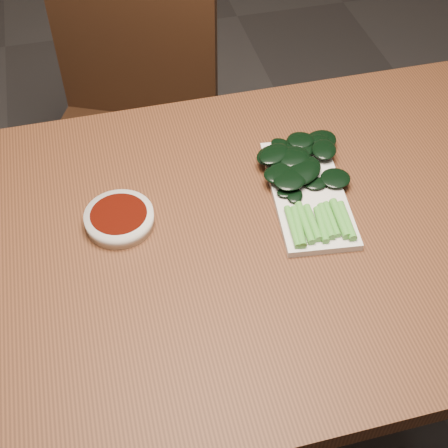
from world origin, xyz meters
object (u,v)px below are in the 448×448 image
table (232,258)px  serving_plate (308,193)px  sauce_bowl (119,219)px  gai_lan (302,170)px  chair_far (128,129)px

table → serving_plate: 0.19m
sauce_bowl → gai_lan: bearing=4.6°
chair_far → sauce_bowl: bearing=-71.8°
chair_far → sauce_bowl: (-0.07, -0.59, 0.28)m
sauce_bowl → serving_plate: sauce_bowl is taller
serving_plate → chair_far: bearing=115.1°
table → gai_lan: (0.16, 0.10, 0.10)m
sauce_bowl → chair_far: bearing=83.2°
chair_far → gai_lan: 0.69m
sauce_bowl → serving_plate: size_ratio=0.41×
table → gai_lan: size_ratio=4.55×
table → chair_far: 0.70m
table → sauce_bowl: bearing=160.0°
chair_far → gai_lan: size_ratio=2.89×
serving_plate → gai_lan: bearing=87.8°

